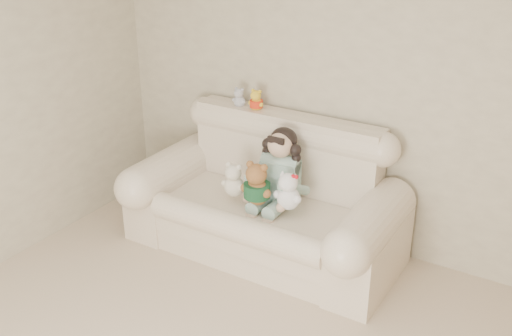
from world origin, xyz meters
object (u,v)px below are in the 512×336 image
object	(u,v)px
sofa	(263,192)
cream_teddy	(234,177)
brown_teddy	(257,180)
white_cat	(289,187)
seated_child	(280,166)

from	to	relation	value
sofa	cream_teddy	distance (m)	0.26
cream_teddy	sofa	bearing A→B (deg)	22.32
sofa	brown_teddy	size ratio (longest dim) A/B	5.39
white_cat	cream_teddy	distance (m)	0.45
brown_teddy	white_cat	distance (m)	0.24
sofa	white_cat	distance (m)	0.34
seated_child	cream_teddy	size ratio (longest dim) A/B	1.93
sofa	brown_teddy	world-z (taller)	sofa
brown_teddy	white_cat	world-z (taller)	brown_teddy
white_cat	cream_teddy	world-z (taller)	white_cat
white_cat	cream_teddy	bearing A→B (deg)	172.90
sofa	cream_teddy	xyz separation A→B (m)	(-0.17, -0.14, 0.14)
seated_child	white_cat	distance (m)	0.27
sofa	white_cat	xyz separation A→B (m)	(0.28, -0.12, 0.16)
white_cat	cream_teddy	size ratio (longest dim) A/B	1.10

